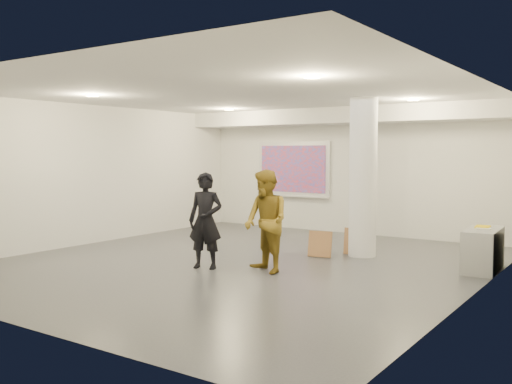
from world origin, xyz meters
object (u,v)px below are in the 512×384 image
Objects in this scene: column at (363,178)px; man at (266,221)px; credenza at (483,250)px; woman at (205,221)px; projection_screen at (293,170)px.

man is at bearing -107.14° from column.
column is 2.47m from man.
column is 2.48× the size of credenza.
credenza is 4.69m from woman.
projection_screen is at bearing 140.53° from man.
projection_screen is (-3.10, 2.65, 0.03)m from column.
projection_screen is at bearing 149.54° from credenza.
credenza is (2.22, -0.11, -1.15)m from column.
projection_screen is 1.23× the size of man.
man is at bearing -64.07° from projection_screen.
column is 4.08m from projection_screen.
column is at bearing 38.44° from woman.
projection_screen is 5.52m from man.
woman reaches higher than credenza.
projection_screen reaches higher than credenza.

